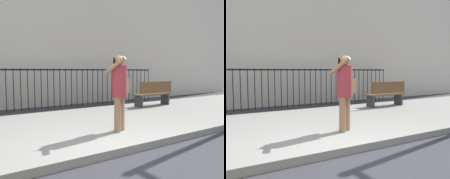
% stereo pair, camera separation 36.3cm
% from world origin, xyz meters
% --- Properties ---
extents(ground_plane, '(60.00, 60.00, 0.00)m').
position_xyz_m(ground_plane, '(0.00, 0.00, 0.00)').
color(ground_plane, '#333338').
extents(sidewalk, '(28.00, 4.40, 0.15)m').
position_xyz_m(sidewalk, '(0.00, 2.20, 0.07)').
color(sidewalk, gray).
rests_on(sidewalk, ground).
extents(iron_fence, '(12.03, 0.04, 1.60)m').
position_xyz_m(iron_fence, '(0.00, 5.90, 1.02)').
color(iron_fence, black).
rests_on(iron_fence, ground).
extents(pedestrian_on_phone, '(0.72, 0.60, 1.69)m').
position_xyz_m(pedestrian_on_phone, '(0.63, 1.01, 1.13)').
color(pedestrian_on_phone, '#936B4C').
rests_on(pedestrian_on_phone, sidewalk).
extents(street_bench, '(1.60, 0.45, 0.95)m').
position_xyz_m(street_bench, '(3.96, 3.37, 0.65)').
color(street_bench, brown).
rests_on(street_bench, sidewalk).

